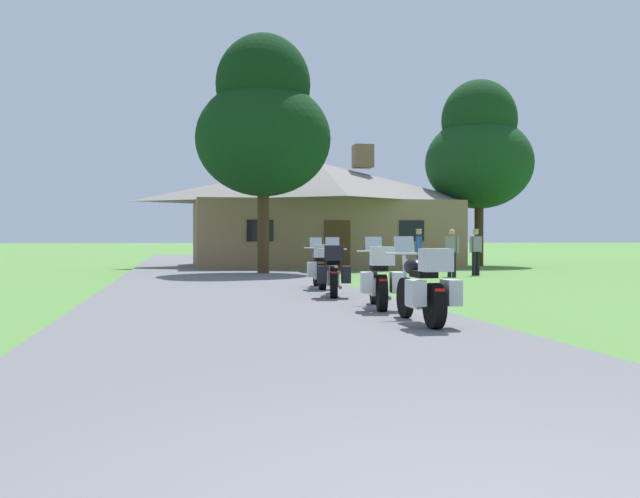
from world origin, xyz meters
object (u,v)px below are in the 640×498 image
Objects in this scene: bystander_gray_shirt_near_lodge at (452,250)px; bystander_gray_shirt_by_tree at (476,249)px; bystander_blue_shirt_beside_signpost at (419,249)px; tree_by_lodge_front at (263,123)px; motorcycle_blue_farthest_in_row at (320,267)px; tree_right_of_lodge at (479,150)px; motorcycle_black_third_in_row at (333,271)px; motorcycle_blue_second_in_row at (379,278)px; motorcycle_black_nearest_to_camera at (424,287)px.

bystander_gray_shirt_near_lodge is 1.60m from bystander_gray_shirt_by_tree.
tree_by_lodge_front is at bearing 92.02° from bystander_blue_shirt_beside_signpost.
tree_right_of_lodge is at bearing 59.52° from motorcycle_blue_farthest_in_row.
tree_right_of_lodge is (5.27, 9.97, 4.76)m from bystander_gray_shirt_near_lodge.
bystander_blue_shirt_beside_signpost is (5.24, 9.75, 0.34)m from motorcycle_black_third_in_row.
motorcycle_blue_second_in_row is at bearing -117.31° from tree_right_of_lodge.
tree_by_lodge_front is (-5.45, 1.74, 4.67)m from bystander_blue_shirt_beside_signpost.
bystander_gray_shirt_by_tree is at bearing 65.66° from motorcycle_black_nearest_to_camera.
bystander_gray_shirt_by_tree is (2.08, -0.27, 0.00)m from bystander_blue_shirt_beside_signpost.
bystander_blue_shirt_beside_signpost is at bearing -124.69° from tree_right_of_lodge.
bystander_blue_shirt_beside_signpost is (-0.79, 1.22, 0.02)m from bystander_gray_shirt_near_lodge.
motorcycle_black_nearest_to_camera is at bearing -77.28° from motorcycle_black_third_in_row.
bystander_gray_shirt_by_tree is at bearing 63.13° from motorcycle_black_third_in_row.
tree_by_lodge_front reaches higher than bystander_blue_shirt_beside_signpost.
tree_right_of_lodge is (6.06, 8.75, 4.75)m from bystander_blue_shirt_beside_signpost.
motorcycle_black_third_in_row is at bearing -121.40° from tree_right_of_lodge.
motorcycle_blue_second_in_row is (0.02, 2.51, 0.00)m from motorcycle_black_nearest_to_camera.
motorcycle_blue_farthest_in_row is at bearing 99.46° from motorcycle_blue_second_in_row.
bystander_gray_shirt_by_tree is 0.19× the size of tree_by_lodge_front.
motorcycle_blue_second_in_row is 1.23× the size of bystander_gray_shirt_by_tree.
motorcycle_blue_second_in_row is at bearing 178.17° from bystander_blue_shirt_beside_signpost.
motorcycle_blue_farthest_in_row is 1.24× the size of bystander_blue_shirt_beside_signpost.
tree_right_of_lodge is at bearing 72.24° from motorcycle_blue_second_in_row.
bystander_gray_shirt_by_tree is 10.94m from tree_right_of_lodge.
tree_by_lodge_front is (-0.21, 11.49, 5.01)m from motorcycle_black_third_in_row.
motorcycle_blue_farthest_in_row is 1.24× the size of bystander_gray_shirt_by_tree.
motorcycle_black_third_in_row is at bearing -88.95° from tree_by_lodge_front.
tree_by_lodge_front is at bearing 97.17° from motorcycle_blue_farthest_in_row.
motorcycle_blue_farthest_in_row is 8.72m from bystander_blue_shirt_beside_signpost.
motorcycle_black_third_in_row is 1.23× the size of bystander_gray_shirt_by_tree.
bystander_gray_shirt_near_lodge is at bearing 19.25° from bystander_gray_shirt_by_tree.
motorcycle_blue_farthest_in_row is 9.88m from bystander_gray_shirt_by_tree.
motorcycle_blue_second_in_row is 1.00× the size of motorcycle_black_third_in_row.
motorcycle_black_third_in_row is 10.45m from bystander_gray_shirt_near_lodge.
motorcycle_blue_second_in_row is 0.23× the size of tree_right_of_lodge.
tree_right_of_lodge is at bearing -14.94° from bystander_blue_shirt_beside_signpost.
motorcycle_black_nearest_to_camera and motorcycle_black_third_in_row have the same top height.
bystander_blue_shirt_beside_signpost is 11.65m from tree_right_of_lodge.
motorcycle_black_nearest_to_camera is at bearing -178.60° from bystander_blue_shirt_beside_signpost.
bystander_gray_shirt_by_tree reaches higher than motorcycle_black_nearest_to_camera.
motorcycle_black_nearest_to_camera is 1.24× the size of bystander_gray_shirt_by_tree.
bystander_gray_shirt_by_tree is at bearing -77.58° from bystander_blue_shirt_beside_signpost.
motorcycle_black_nearest_to_camera is 1.00× the size of motorcycle_blue_farthest_in_row.
bystander_gray_shirt_by_tree is at bearing -14.94° from tree_by_lodge_front.
tree_by_lodge_front is (-11.50, -7.01, -0.08)m from tree_right_of_lodge.
tree_right_of_lodge is (11.08, 15.88, 5.09)m from motorcycle_blue_farthest_in_row.
bystander_gray_shirt_near_lodge is at bearing -25.42° from tree_by_lodge_front.
motorcycle_black_nearest_to_camera is at bearing -80.91° from motorcycle_blue_second_in_row.
bystander_gray_shirt_near_lodge is 0.18× the size of tree_right_of_lodge.
motorcycle_blue_farthest_in_row is at bearing 26.68° from bystander_gray_shirt_by_tree.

